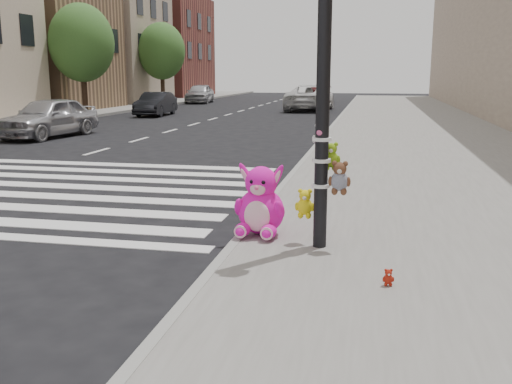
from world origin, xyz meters
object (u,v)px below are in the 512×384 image
(signal_pole, at_px, (324,106))
(car_silver_far, at_px, (48,117))
(car_white_near, at_px, (310,98))
(car_dark_far, at_px, (156,104))
(pink_bunny, at_px, (261,205))
(red_teddy, at_px, (388,277))

(signal_pole, height_order, car_silver_far, signal_pole)
(signal_pole, height_order, car_white_near, signal_pole)
(signal_pole, bearing_deg, car_dark_far, 116.09)
(pink_bunny, bearing_deg, signal_pole, -20.21)
(pink_bunny, xyz_separation_m, car_dark_far, (-9.82, 21.36, 0.08))
(pink_bunny, xyz_separation_m, red_teddy, (1.59, -1.55, -0.30))
(car_white_near, bearing_deg, car_silver_far, 66.26)
(pink_bunny, bearing_deg, car_dark_far, 118.39)
(signal_pole, relative_size, pink_bunny, 4.23)
(red_teddy, xyz_separation_m, car_white_near, (-3.99, 28.67, 0.52))
(car_silver_far, relative_size, car_dark_far, 1.10)
(pink_bunny, xyz_separation_m, car_white_near, (-2.40, 27.13, 0.23))
(signal_pole, xyz_separation_m, car_white_near, (-3.21, 27.49, -1.07))
(car_silver_far, xyz_separation_m, car_dark_far, (-0.14, 10.39, -0.09))
(signal_pole, distance_m, car_silver_far, 15.49)
(signal_pole, xyz_separation_m, car_silver_far, (-10.49, 11.33, -1.12))
(pink_bunny, height_order, car_white_near, car_white_near)
(car_white_near, bearing_deg, car_dark_far, 38.34)
(car_silver_far, bearing_deg, car_white_near, 73.12)
(pink_bunny, distance_m, red_teddy, 2.24)
(car_silver_far, distance_m, car_white_near, 17.72)
(red_teddy, bearing_deg, car_silver_far, 121.45)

